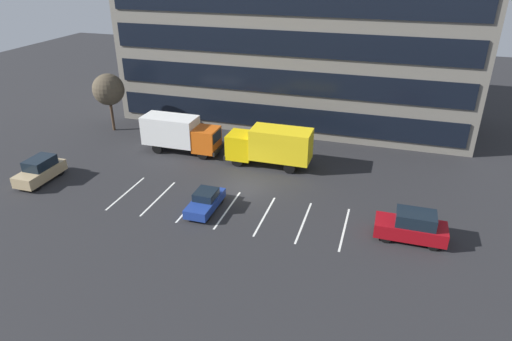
{
  "coord_description": "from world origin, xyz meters",
  "views": [
    {
      "loc": [
        10.26,
        -29.58,
        16.83
      ],
      "look_at": [
        0.89,
        0.48,
        1.4
      ],
      "focal_mm": 31.47,
      "sensor_mm": 36.0,
      "label": 1
    }
  ],
  "objects_px": {
    "suv_maroon": "(412,226)",
    "suv_tan": "(40,170)",
    "box_truck_orange": "(180,133)",
    "sedan_navy": "(205,201)",
    "bare_tree": "(108,90)",
    "box_truck_yellow_all": "(270,145)"
  },
  "relations": [
    {
      "from": "suv_maroon",
      "to": "suv_tan",
      "type": "bearing_deg",
      "value": -179.48
    },
    {
      "from": "suv_tan",
      "to": "suv_maroon",
      "type": "distance_m",
      "value": 28.66
    },
    {
      "from": "box_truck_orange",
      "to": "sedan_navy",
      "type": "distance_m",
      "value": 11.02
    },
    {
      "from": "bare_tree",
      "to": "sedan_navy",
      "type": "bearing_deg",
      "value": -37.79
    },
    {
      "from": "box_truck_yellow_all",
      "to": "suv_tan",
      "type": "xyz_separation_m",
      "value": [
        -16.97,
        -8.34,
        -1.0
      ]
    },
    {
      "from": "box_truck_yellow_all",
      "to": "box_truck_orange",
      "type": "bearing_deg",
      "value": 177.33
    },
    {
      "from": "suv_tan",
      "to": "sedan_navy",
      "type": "bearing_deg",
      "value": -0.86
    },
    {
      "from": "box_truck_orange",
      "to": "box_truck_yellow_all",
      "type": "height_order",
      "value": "box_truck_yellow_all"
    },
    {
      "from": "suv_tan",
      "to": "bare_tree",
      "type": "height_order",
      "value": "bare_tree"
    },
    {
      "from": "suv_maroon",
      "to": "sedan_navy",
      "type": "distance_m",
      "value": 14.14
    },
    {
      "from": "suv_maroon",
      "to": "sedan_navy",
      "type": "height_order",
      "value": "suv_maroon"
    },
    {
      "from": "bare_tree",
      "to": "box_truck_orange",
      "type": "bearing_deg",
      "value": -18.32
    },
    {
      "from": "suv_maroon",
      "to": "bare_tree",
      "type": "relative_size",
      "value": 0.76
    },
    {
      "from": "suv_tan",
      "to": "box_truck_yellow_all",
      "type": "bearing_deg",
      "value": 26.16
    },
    {
      "from": "suv_maroon",
      "to": "bare_tree",
      "type": "xyz_separation_m",
      "value": [
        -29.6,
        11.52,
        3.34
      ]
    },
    {
      "from": "box_truck_orange",
      "to": "suv_maroon",
      "type": "distance_m",
      "value": 22.14
    },
    {
      "from": "suv_maroon",
      "to": "box_truck_yellow_all",
      "type": "bearing_deg",
      "value": 145.35
    },
    {
      "from": "sedan_navy",
      "to": "box_truck_orange",
      "type": "bearing_deg",
      "value": 125.11
    },
    {
      "from": "box_truck_orange",
      "to": "sedan_navy",
      "type": "bearing_deg",
      "value": -54.89
    },
    {
      "from": "box_truck_yellow_all",
      "to": "bare_tree",
      "type": "height_order",
      "value": "bare_tree"
    },
    {
      "from": "box_truck_yellow_all",
      "to": "suv_tan",
      "type": "height_order",
      "value": "box_truck_yellow_all"
    },
    {
      "from": "box_truck_yellow_all",
      "to": "suv_tan",
      "type": "bearing_deg",
      "value": -153.84
    }
  ]
}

